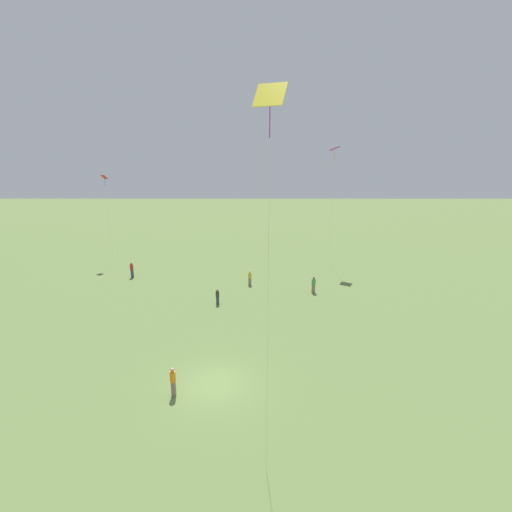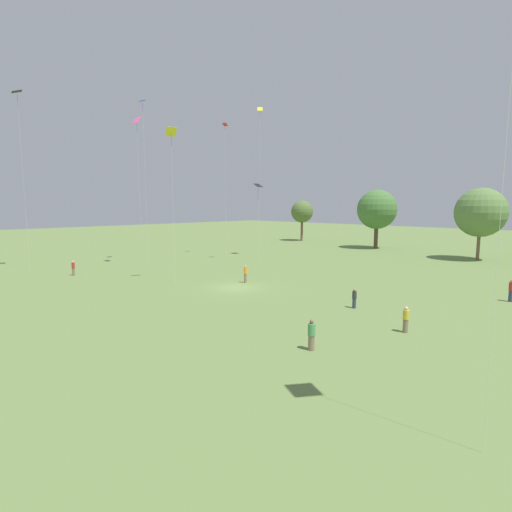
% 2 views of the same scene
% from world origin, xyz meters
% --- Properties ---
extents(ground_plane, '(240.00, 240.00, 0.00)m').
position_xyz_m(ground_plane, '(0.00, 0.00, 0.00)').
color(ground_plane, olive).
extents(tree_0, '(4.91, 4.91, 8.99)m').
position_xyz_m(tree_0, '(-27.39, 44.88, 6.49)').
color(tree_0, brown).
rests_on(tree_0, ground_plane).
extents(tree_1, '(7.17, 7.17, 10.78)m').
position_xyz_m(tree_1, '(-7.72, 41.98, 7.16)').
color(tree_1, brown).
rests_on(tree_1, ground_plane).
extents(tree_2, '(7.08, 7.08, 10.48)m').
position_xyz_m(tree_2, '(10.63, 38.03, 6.92)').
color(tree_2, brown).
rests_on(tree_2, ground_plane).
extents(person_0, '(0.46, 0.46, 1.57)m').
position_xyz_m(person_0, '(12.37, 1.21, 0.79)').
color(person_0, '#333D5B').
rests_on(person_0, ground_plane).
extents(person_1, '(0.38, 0.38, 1.71)m').
position_xyz_m(person_1, '(-18.15, -8.64, 0.87)').
color(person_1, '#847056').
rests_on(person_1, ground_plane).
extents(person_2, '(0.37, 0.37, 1.81)m').
position_xyz_m(person_2, '(-1.10, 2.29, 0.92)').
color(person_2, '#847056').
rests_on(person_2, ground_plane).
extents(person_3, '(0.52, 0.52, 1.68)m').
position_xyz_m(person_3, '(17.86, -1.78, 0.83)').
color(person_3, '#847056').
rests_on(person_3, ground_plane).
extents(person_4, '(0.55, 0.55, 1.87)m').
position_xyz_m(person_4, '(20.52, 12.29, 0.94)').
color(person_4, '#333D5B').
rests_on(person_4, ground_plane).
extents(person_5, '(0.52, 0.52, 1.76)m').
position_xyz_m(person_5, '(15.52, -8.49, 0.87)').
color(person_5, '#847056').
rests_on(person_5, ground_plane).
extents(kite_1, '(1.26, 1.23, 21.26)m').
position_xyz_m(kite_1, '(-25.35, -11.15, 20.08)').
color(kite_1, black).
rests_on(kite_1, ground_plane).
extents(kite_3, '(1.12, 1.25, 11.33)m').
position_xyz_m(kite_3, '(-15.68, 19.00, 10.73)').
color(kite_3, black).
rests_on(kite_3, ground_plane).
extents(kite_4, '(0.88, 0.81, 20.41)m').
position_xyz_m(kite_4, '(-19.28, 15.42, 18.45)').
color(kite_4, red).
rests_on(kite_4, ground_plane).
extents(kite_5, '(0.97, 1.19, 15.62)m').
position_xyz_m(kite_5, '(-6.17, -2.95, 14.59)').
color(kite_5, yellow).
rests_on(kite_5, ground_plane).
extents(kite_6, '(1.28, 0.93, 19.00)m').
position_xyz_m(kite_6, '(-18.57, 0.24, 17.86)').
color(kite_6, '#E54C99').
rests_on(kite_6, ground_plane).
extents(kite_7, '(0.91, 0.89, 21.84)m').
position_xyz_m(kite_7, '(-20.98, 2.53, 20.08)').
color(kite_7, blue).
rests_on(kite_7, ground_plane).
extents(kite_8, '(0.81, 0.81, 20.99)m').
position_xyz_m(kite_8, '(-10.09, 13.64, 18.71)').
color(kite_8, yellow).
rests_on(kite_8, ground_plane).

